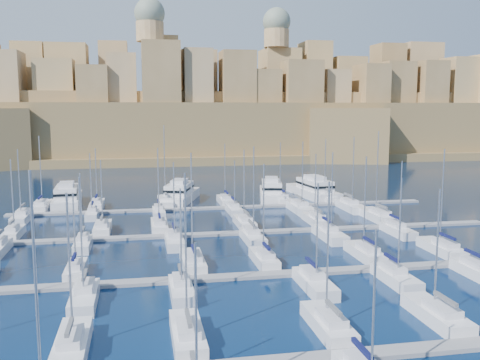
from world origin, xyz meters
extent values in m
plane|color=#021332|center=(0.00, 0.00, 0.00)|extent=(600.00, 600.00, 0.00)
cube|color=slate|center=(0.00, -34.00, 0.20)|extent=(84.00, 2.00, 0.40)
cube|color=slate|center=(0.00, -12.00, 0.20)|extent=(84.00, 2.00, 0.40)
cube|color=slate|center=(0.00, 10.00, 0.20)|extent=(84.00, 2.00, 0.40)
cube|color=slate|center=(0.00, 32.00, 0.20)|extent=(84.00, 2.00, 0.40)
cube|color=silver|center=(-22.73, -28.60, 0.52)|extent=(2.64, 8.81, 1.64)
cube|color=silver|center=(-22.73, -29.48, 1.69)|extent=(1.85, 3.96, 0.70)
cylinder|color=#9EA0A8|center=(-22.73, -28.16, 7.42)|extent=(0.18, 0.18, 12.16)
cube|color=#595B60|center=(-22.73, -29.92, 2.74)|extent=(0.35, 3.52, 0.35)
cube|color=silver|center=(-13.07, -28.53, 0.52)|extent=(2.68, 8.94, 1.65)
cube|color=silver|center=(-13.07, -29.43, 1.70)|extent=(1.88, 4.02, 0.70)
cylinder|color=#9EA0A8|center=(-13.07, -28.08, 8.12)|extent=(0.18, 0.18, 13.55)
cube|color=#595B60|center=(-13.07, -29.87, 2.75)|extent=(0.35, 3.57, 0.35)
cube|color=silver|center=(-0.20, -28.59, 0.52)|extent=(2.64, 8.82, 1.64)
cube|color=silver|center=(-0.20, -29.47, 1.69)|extent=(1.85, 3.97, 0.70)
cylinder|color=#9EA0A8|center=(-0.20, -28.15, 7.58)|extent=(0.18, 0.18, 12.48)
cube|color=#595B60|center=(-0.20, -29.91, 2.74)|extent=(0.35, 3.53, 0.35)
cube|color=silver|center=(10.80, -28.42, 0.53)|extent=(2.75, 9.17, 1.66)
cube|color=silver|center=(10.80, -29.33, 1.71)|extent=(1.93, 4.13, 0.70)
cylinder|color=#9EA0A8|center=(10.80, -27.96, 7.08)|extent=(0.18, 0.18, 11.45)
cube|color=#595B60|center=(10.80, -29.79, 2.76)|extent=(0.35, 3.67, 0.35)
cylinder|color=#9EA0A8|center=(-23.04, -40.71, 9.11)|extent=(0.18, 0.18, 15.39)
cylinder|color=#9EA0A8|center=(-13.40, -39.46, 6.52)|extent=(0.18, 0.18, 10.43)
cylinder|color=#9EA0A8|center=(-0.98, -39.67, 6.69)|extent=(0.18, 0.18, 10.74)
cube|color=#0C113D|center=(-0.98, -37.97, 2.72)|extent=(0.35, 3.40, 0.35)
cube|color=silver|center=(-24.82, -7.32, 0.48)|extent=(2.21, 7.35, 1.57)
cube|color=silver|center=(-24.82, -8.06, 1.62)|extent=(1.54, 3.31, 0.70)
cylinder|color=#9EA0A8|center=(-24.82, -6.95, 5.72)|extent=(0.18, 0.18, 8.91)
cube|color=#0C113D|center=(-24.82, -8.43, 2.67)|extent=(0.35, 2.94, 0.35)
cube|color=silver|center=(-10.43, -6.42, 0.53)|extent=(2.75, 9.15, 1.66)
cube|color=silver|center=(-10.43, -7.34, 1.71)|extent=(1.92, 4.12, 0.70)
cylinder|color=#9EA0A8|center=(-10.43, -5.97, 8.03)|extent=(0.18, 0.18, 13.34)
cube|color=#0C113D|center=(-10.43, -7.80, 2.76)|extent=(0.35, 3.66, 0.35)
cube|color=silver|center=(-1.09, -6.86, 0.51)|extent=(2.48, 8.28, 1.61)
cube|color=silver|center=(-1.09, -7.69, 1.66)|extent=(1.74, 3.72, 0.70)
cylinder|color=#9EA0A8|center=(-1.09, -6.45, 7.24)|extent=(0.18, 0.18, 11.85)
cube|color=#0C113D|center=(-1.09, -8.10, 2.71)|extent=(0.35, 3.31, 0.35)
cube|color=silver|center=(13.10, -6.52, 0.52)|extent=(2.69, 8.95, 1.65)
cube|color=silver|center=(13.10, -7.42, 1.70)|extent=(1.88, 4.03, 0.70)
cylinder|color=#9EA0A8|center=(13.10, -6.08, 7.58)|extent=(0.18, 0.18, 12.47)
cube|color=#0C113D|center=(13.10, -7.87, 2.75)|extent=(0.35, 3.58, 0.35)
cube|color=silver|center=(24.64, -6.40, 0.53)|extent=(2.76, 9.19, 1.66)
cube|color=silver|center=(24.64, -7.32, 1.71)|extent=(1.93, 4.14, 0.70)
cylinder|color=#9EA0A8|center=(24.64, -5.94, 8.02)|extent=(0.18, 0.18, 13.32)
cube|color=#0C113D|center=(24.64, -7.78, 2.76)|extent=(0.35, 3.68, 0.35)
cube|color=silver|center=(-22.85, -17.35, 0.52)|extent=(2.61, 8.70, 1.64)
cube|color=silver|center=(-22.85, -16.48, 1.69)|extent=(1.83, 3.92, 0.70)
cylinder|color=#9EA0A8|center=(-22.85, -17.79, 7.39)|extent=(0.18, 0.18, 12.12)
cube|color=#595B60|center=(-22.85, -16.05, 2.74)|extent=(0.35, 3.48, 0.35)
cube|color=silver|center=(-12.69, -17.03, 0.50)|extent=(2.42, 8.06, 1.60)
cube|color=silver|center=(-12.69, -16.22, 1.65)|extent=(1.69, 3.63, 0.70)
cylinder|color=#9EA0A8|center=(-12.69, -17.43, 6.62)|extent=(0.18, 0.18, 10.64)
cube|color=#595B60|center=(-12.69, -15.82, 2.70)|extent=(0.35, 3.22, 0.35)
cube|color=silver|center=(2.27, -17.55, 0.53)|extent=(2.73, 9.09, 1.65)
cube|color=silver|center=(2.27, -16.64, 1.70)|extent=(1.91, 4.09, 0.70)
cylinder|color=#9EA0A8|center=(2.27, -18.00, 6.76)|extent=(0.18, 0.18, 10.82)
cube|color=#0C113D|center=(2.27, -16.18, 2.75)|extent=(0.35, 3.64, 0.35)
cube|color=silver|center=(12.23, -17.32, 0.52)|extent=(2.59, 8.65, 1.63)
cube|color=silver|center=(12.23, -16.46, 1.68)|extent=(1.82, 3.89, 0.70)
cylinder|color=#9EA0A8|center=(12.23, -17.76, 6.91)|extent=(0.18, 0.18, 11.15)
cube|color=#0C113D|center=(12.23, -16.03, 2.73)|extent=(0.35, 3.46, 0.35)
cube|color=silver|center=(23.00, -17.29, 0.51)|extent=(2.58, 8.59, 1.63)
cube|color=silver|center=(23.00, -16.43, 1.68)|extent=(1.80, 3.86, 0.70)
cube|color=#0C113D|center=(23.00, -16.01, 2.73)|extent=(0.35, 3.43, 0.35)
cube|color=silver|center=(-36.67, 14.77, 0.49)|extent=(2.26, 7.54, 1.58)
cube|color=silver|center=(-36.67, 14.02, 1.63)|extent=(1.58, 3.39, 0.70)
cylinder|color=#9EA0A8|center=(-36.67, 15.15, 6.81)|extent=(0.18, 0.18, 11.07)
cube|color=#595B60|center=(-36.67, 13.64, 2.68)|extent=(0.35, 3.02, 0.35)
cube|color=silver|center=(-23.07, 15.35, 0.52)|extent=(2.61, 8.70, 1.64)
cube|color=silver|center=(-23.07, 14.48, 1.69)|extent=(1.83, 3.92, 0.70)
cylinder|color=#9EA0A8|center=(-23.07, 15.79, 6.63)|extent=(0.18, 0.18, 10.60)
cube|color=#595B60|center=(-23.07, 14.05, 2.74)|extent=(0.35, 3.48, 0.35)
cube|color=silver|center=(-13.86, 15.38, 0.52)|extent=(2.63, 8.76, 1.64)
cube|color=silver|center=(-13.86, 14.50, 1.69)|extent=(1.84, 3.94, 0.70)
cylinder|color=#9EA0A8|center=(-13.86, 15.82, 7.54)|extent=(0.18, 0.18, 12.41)
cube|color=#0C113D|center=(-13.86, 14.07, 2.74)|extent=(0.35, 3.50, 0.35)
cube|color=silver|center=(0.68, 15.46, 0.52)|extent=(2.67, 8.91, 1.65)
cube|color=silver|center=(0.68, 14.57, 1.70)|extent=(1.87, 4.01, 0.70)
cylinder|color=#9EA0A8|center=(0.68, 15.90, 7.29)|extent=(0.18, 0.18, 11.89)
cube|color=#595B60|center=(0.68, 14.12, 2.75)|extent=(0.35, 3.57, 0.35)
cube|color=silver|center=(13.44, 15.32, 0.52)|extent=(2.59, 8.64, 1.63)
cube|color=silver|center=(13.44, 14.46, 1.68)|extent=(1.81, 3.89, 0.70)
cylinder|color=#9EA0A8|center=(13.44, 15.75, 6.81)|extent=(0.18, 0.18, 10.96)
cube|color=#595B60|center=(13.44, 14.02, 2.73)|extent=(0.35, 3.46, 0.35)
cube|color=silver|center=(25.56, 16.40, 0.57)|extent=(3.24, 10.80, 1.74)
cube|color=silver|center=(25.56, 15.32, 1.79)|extent=(2.27, 4.86, 0.70)
cylinder|color=#9EA0A8|center=(25.56, 16.94, 8.77)|extent=(0.18, 0.18, 14.66)
cube|color=#595B60|center=(25.56, 14.78, 2.84)|extent=(0.35, 4.32, 0.35)
cube|color=silver|center=(-25.20, 5.25, 0.49)|extent=(2.25, 7.49, 1.57)
cube|color=silver|center=(-25.20, 6.00, 1.62)|extent=(1.57, 3.37, 0.70)
cylinder|color=#9EA0A8|center=(-25.20, 4.88, 6.21)|extent=(0.18, 0.18, 9.87)
cube|color=#595B60|center=(-25.20, 6.38, 2.67)|extent=(0.35, 3.00, 0.35)
cube|color=silver|center=(-12.02, 4.66, 0.52)|extent=(2.60, 8.67, 1.63)
cube|color=silver|center=(-12.02, 5.53, 1.68)|extent=(1.82, 3.90, 0.70)
cylinder|color=#9EA0A8|center=(-12.02, 4.23, 6.92)|extent=(0.18, 0.18, 11.18)
cube|color=#0C113D|center=(-12.02, 5.96, 2.73)|extent=(0.35, 3.47, 0.35)
cube|color=silver|center=(-0.14, 4.60, 0.52)|extent=(2.64, 8.80, 1.64)
cube|color=silver|center=(-0.14, 5.48, 1.69)|extent=(1.85, 3.96, 0.70)
cylinder|color=#9EA0A8|center=(-0.14, 4.16, 7.97)|extent=(0.18, 0.18, 13.27)
cube|color=#595B60|center=(-0.14, 5.92, 2.74)|extent=(0.35, 3.52, 0.35)
cube|color=silver|center=(12.03, 4.23, 0.54)|extent=(2.86, 9.54, 1.68)
cube|color=silver|center=(12.03, 5.18, 1.73)|extent=(2.00, 4.30, 0.70)
cylinder|color=#9EA0A8|center=(12.03, 3.75, 7.50)|extent=(0.18, 0.18, 12.25)
cube|color=#0C113D|center=(12.03, 5.66, 2.78)|extent=(0.35, 3.82, 0.35)
cube|color=silver|center=(23.77, 4.77, 0.51)|extent=(2.54, 8.47, 1.62)
cube|color=silver|center=(23.77, 5.61, 1.67)|extent=(1.78, 3.81, 0.70)
cylinder|color=#9EA0A8|center=(23.77, 4.34, 6.66)|extent=(0.18, 0.18, 10.67)
cube|color=#0C113D|center=(23.77, 6.04, 2.72)|extent=(0.35, 3.39, 0.35)
cube|color=silver|center=(-36.31, 37.73, 0.54)|extent=(2.84, 9.47, 1.67)
cube|color=silver|center=(-36.31, 36.79, 1.72)|extent=(1.99, 4.26, 0.70)
cylinder|color=#9EA0A8|center=(-36.31, 38.21, 8.06)|extent=(0.18, 0.18, 13.38)
cube|color=#0C113D|center=(-36.31, 36.31, 2.77)|extent=(0.35, 3.79, 0.35)
cube|color=silver|center=(-25.56, 37.34, 0.52)|extent=(2.61, 8.69, 1.63)
cube|color=silver|center=(-25.56, 36.48, 1.68)|extent=(1.82, 3.91, 0.70)
cylinder|color=#9EA0A8|center=(-25.56, 37.78, 6.74)|extent=(0.18, 0.18, 10.81)
cube|color=#0C113D|center=(-25.56, 36.04, 2.73)|extent=(0.35, 3.48, 0.35)
cube|color=silver|center=(-11.74, 38.06, 0.55)|extent=(3.04, 10.12, 1.71)
cube|color=silver|center=(-11.74, 37.05, 1.76)|extent=(2.13, 4.56, 0.70)
cylinder|color=#9EA0A8|center=(-11.74, 38.57, 9.05)|extent=(0.18, 0.18, 15.29)
cube|color=#595B60|center=(-11.74, 36.54, 2.81)|extent=(0.35, 4.05, 0.35)
cube|color=silver|center=(0.87, 37.39, 0.52)|extent=(2.63, 8.77, 1.64)
cube|color=silver|center=(0.87, 36.51, 1.69)|extent=(1.84, 3.95, 0.70)
cylinder|color=#9EA0A8|center=(0.87, 37.83, 7.05)|extent=(0.18, 0.18, 11.43)
cube|color=#0C113D|center=(0.87, 36.07, 2.74)|extent=(0.35, 3.51, 0.35)
cube|color=silver|center=(13.02, 37.62, 0.53)|extent=(2.77, 9.23, 1.66)
cube|color=silver|center=(13.02, 36.69, 1.71)|extent=(1.94, 4.15, 0.70)
cylinder|color=#9EA0A8|center=(13.02, 38.08, 7.09)|extent=(0.18, 0.18, 11.46)
cube|color=#0C113D|center=(13.02, 36.23, 2.76)|extent=(0.35, 3.69, 0.35)
cube|color=silver|center=(23.11, 37.33, 0.52)|extent=(2.60, 8.66, 1.63)
cube|color=silver|center=(23.11, 36.46, 1.68)|extent=(1.82, 3.90, 0.70)
cylinder|color=#9EA0A8|center=(23.11, 37.76, 7.42)|extent=(0.18, 0.18, 12.17)
cube|color=#595B60|center=(23.11, 36.03, 2.73)|extent=(0.35, 3.46, 0.35)
cube|color=silver|center=(-37.89, 26.68, 0.52)|extent=(2.59, 8.63, 1.63)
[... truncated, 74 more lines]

